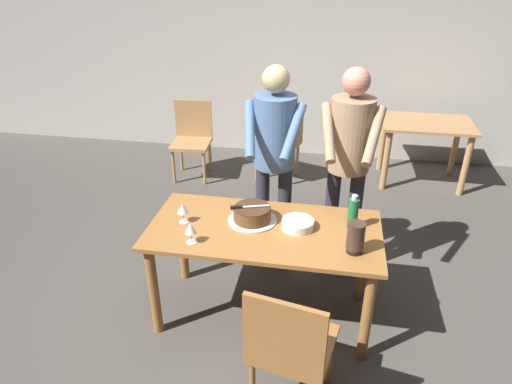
# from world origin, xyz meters

# --- Properties ---
(ground_plane) EXTENTS (14.00, 14.00, 0.00)m
(ground_plane) POSITION_xyz_m (0.00, 0.00, 0.00)
(ground_plane) COLOR #4C4742
(back_wall) EXTENTS (10.00, 0.12, 2.70)m
(back_wall) POSITION_xyz_m (0.00, 3.24, 1.35)
(back_wall) COLOR #BCB7AD
(back_wall) RESTS_ON ground_plane
(main_dining_table) EXTENTS (1.58, 0.77, 0.75)m
(main_dining_table) POSITION_xyz_m (0.00, 0.00, 0.63)
(main_dining_table) COLOR #9E6633
(main_dining_table) RESTS_ON ground_plane
(cake_on_platter) EXTENTS (0.34, 0.34, 0.11)m
(cake_on_platter) POSITION_xyz_m (-0.10, 0.08, 0.80)
(cake_on_platter) COLOR silver
(cake_on_platter) RESTS_ON main_dining_table
(cake_knife) EXTENTS (0.26, 0.10, 0.02)m
(cake_knife) POSITION_xyz_m (-0.17, 0.06, 0.87)
(cake_knife) COLOR silver
(cake_knife) RESTS_ON cake_on_platter
(plate_stack) EXTENTS (0.22, 0.22, 0.06)m
(plate_stack) POSITION_xyz_m (0.22, 0.05, 0.78)
(plate_stack) COLOR white
(plate_stack) RESTS_ON main_dining_table
(wine_glass_near) EXTENTS (0.08, 0.08, 0.14)m
(wine_glass_near) POSITION_xyz_m (-0.44, -0.25, 0.85)
(wine_glass_near) COLOR silver
(wine_glass_near) RESTS_ON main_dining_table
(wine_glass_far) EXTENTS (0.08, 0.08, 0.14)m
(wine_glass_far) POSITION_xyz_m (-0.57, -0.02, 0.85)
(wine_glass_far) COLOR silver
(wine_glass_far) RESTS_ON main_dining_table
(water_bottle) EXTENTS (0.07, 0.07, 0.25)m
(water_bottle) POSITION_xyz_m (0.58, 0.11, 0.86)
(water_bottle) COLOR #1E6B38
(water_bottle) RESTS_ON main_dining_table
(hurricane_lamp) EXTENTS (0.11, 0.11, 0.21)m
(hurricane_lamp) POSITION_xyz_m (0.60, -0.17, 0.86)
(hurricane_lamp) COLOR black
(hurricane_lamp) RESTS_ON main_dining_table
(person_cutting_cake) EXTENTS (0.47, 0.55, 1.72)m
(person_cutting_cake) POSITION_xyz_m (-0.02, 0.59, 1.08)
(person_cutting_cake) COLOR #2D2D38
(person_cutting_cake) RESTS_ON ground_plane
(person_standing_beside) EXTENTS (0.47, 0.56, 1.72)m
(person_standing_beside) POSITION_xyz_m (0.54, 0.62, 1.08)
(person_standing_beside) COLOR #2D2D38
(person_standing_beside) RESTS_ON ground_plane
(chair_near_side) EXTENTS (0.52, 0.52, 0.90)m
(chair_near_side) POSITION_xyz_m (0.27, -0.76, 0.49)
(chair_near_side) COLOR #9E6633
(chair_near_side) RESTS_ON ground_plane
(background_table) EXTENTS (1.00, 0.70, 0.74)m
(background_table) POSITION_xyz_m (1.46, 2.54, 0.58)
(background_table) COLOR tan
(background_table) RESTS_ON ground_plane
(background_chair_0) EXTENTS (0.47, 0.47, 0.90)m
(background_chair_0) POSITION_xyz_m (-1.23, 2.26, 0.49)
(background_chair_0) COLOR tan
(background_chair_0) RESTS_ON ground_plane
(background_chair_1) EXTENTS (0.56, 0.56, 0.90)m
(background_chair_1) POSITION_xyz_m (-0.14, 2.33, 0.49)
(background_chair_1) COLOR tan
(background_chair_1) RESTS_ON ground_plane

